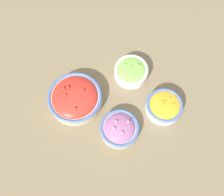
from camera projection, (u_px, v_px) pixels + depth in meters
The scene contains 5 objects.
ground_plane at pixel (112, 101), 1.07m from camera, with size 3.00×3.00×0.00m, color #75664C.
bowl_lettuce at pixel (131, 71), 1.08m from camera, with size 0.15×0.15×0.07m.
bowl_cherry_tomatoes at pixel (75, 98), 1.03m from camera, with size 0.22×0.22×0.08m.
bowl_red_onion at pixel (120, 129), 0.99m from camera, with size 0.16×0.16×0.07m.
bowl_squash at pixel (164, 106), 1.02m from camera, with size 0.15×0.15×0.07m.
Camera 1 is at (0.05, 0.38, 0.99)m, focal length 40.00 mm.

